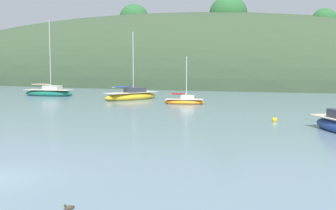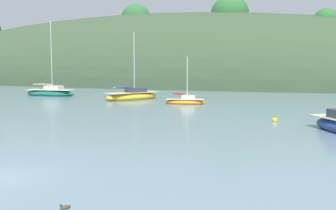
{
  "view_description": "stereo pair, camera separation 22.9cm",
  "coord_description": "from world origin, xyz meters",
  "px_view_note": "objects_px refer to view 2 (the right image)",
  "views": [
    {
      "loc": [
        12.85,
        -13.13,
        4.76
      ],
      "look_at": [
        0.0,
        20.0,
        1.2
      ],
      "focal_mm": 44.75,
      "sensor_mm": 36.0,
      "label": 1
    },
    {
      "loc": [
        13.06,
        -13.04,
        4.76
      ],
      "look_at": [
        0.0,
        20.0,
        1.2
      ],
      "focal_mm": 44.75,
      "sensor_mm": 36.0,
      "label": 2
    }
  ],
  "objects_px": {
    "sailboat_blue_center": "(185,101)",
    "sailboat_teal_outer": "(50,93)",
    "duck_trailing": "(65,207)",
    "sailboat_cream_ketch": "(132,96)",
    "mooring_buoy_channel": "(275,120)"
  },
  "relations": [
    {
      "from": "sailboat_teal_outer",
      "to": "sailboat_blue_center",
      "type": "distance_m",
      "value": 22.99
    },
    {
      "from": "sailboat_teal_outer",
      "to": "duck_trailing",
      "type": "height_order",
      "value": "sailboat_teal_outer"
    },
    {
      "from": "sailboat_teal_outer",
      "to": "sailboat_cream_ketch",
      "type": "bearing_deg",
      "value": -5.19
    },
    {
      "from": "sailboat_cream_ketch",
      "to": "sailboat_teal_outer",
      "type": "xyz_separation_m",
      "value": [
        -14.02,
        1.27,
        -0.01
      ]
    },
    {
      "from": "duck_trailing",
      "to": "sailboat_blue_center",
      "type": "bearing_deg",
      "value": 102.88
    },
    {
      "from": "mooring_buoy_channel",
      "to": "sailboat_blue_center",
      "type": "bearing_deg",
      "value": 135.91
    },
    {
      "from": "mooring_buoy_channel",
      "to": "duck_trailing",
      "type": "relative_size",
      "value": 1.33
    },
    {
      "from": "sailboat_blue_center",
      "to": "sailboat_teal_outer",
      "type": "bearing_deg",
      "value": 168.71
    },
    {
      "from": "sailboat_teal_outer",
      "to": "mooring_buoy_channel",
      "type": "relative_size",
      "value": 20.64
    },
    {
      "from": "sailboat_cream_ketch",
      "to": "mooring_buoy_channel",
      "type": "xyz_separation_m",
      "value": [
        20.21,
        -14.55,
        -0.34
      ]
    },
    {
      "from": "sailboat_teal_outer",
      "to": "duck_trailing",
      "type": "xyz_separation_m",
      "value": [
        30.54,
        -39.49,
        -0.4
      ]
    },
    {
      "from": "sailboat_blue_center",
      "to": "mooring_buoy_channel",
      "type": "relative_size",
      "value": 10.53
    },
    {
      "from": "sailboat_teal_outer",
      "to": "sailboat_blue_center",
      "type": "bearing_deg",
      "value": -11.29
    },
    {
      "from": "sailboat_cream_ketch",
      "to": "sailboat_teal_outer",
      "type": "distance_m",
      "value": 14.07
    },
    {
      "from": "sailboat_teal_outer",
      "to": "duck_trailing",
      "type": "distance_m",
      "value": 49.93
    }
  ]
}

